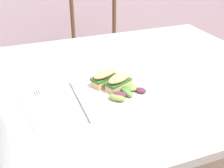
{
  "coord_description": "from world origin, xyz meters",
  "views": [
    {
      "loc": [
        -0.44,
        -0.89,
        1.25
      ],
      "look_at": [
        -0.13,
        -0.06,
        0.76
      ],
      "focal_mm": 44.18,
      "sensor_mm": 36.0,
      "label": 1
    }
  ],
  "objects_px": {
    "plate_lunch": "(116,93)",
    "sandwich_half_front": "(119,82)",
    "chair_wooden_far": "(96,46)",
    "sandwich_half_back": "(105,77)",
    "fork_on_napkin": "(41,101)",
    "dining_table": "(122,98)"
  },
  "relations": [
    {
      "from": "plate_lunch",
      "to": "sandwich_half_front",
      "type": "distance_m",
      "value": 0.04
    },
    {
      "from": "chair_wooden_far",
      "to": "sandwich_half_back",
      "type": "bearing_deg",
      "value": -105.79
    },
    {
      "from": "sandwich_half_front",
      "to": "plate_lunch",
      "type": "bearing_deg",
      "value": -137.98
    },
    {
      "from": "dining_table",
      "to": "plate_lunch",
      "type": "distance_m",
      "value": 0.19
    },
    {
      "from": "plate_lunch",
      "to": "chair_wooden_far",
      "type": "bearing_deg",
      "value": 75.87
    },
    {
      "from": "plate_lunch",
      "to": "sandwich_half_front",
      "type": "height_order",
      "value": "sandwich_half_front"
    },
    {
      "from": "chair_wooden_far",
      "to": "sandwich_half_back",
      "type": "height_order",
      "value": "chair_wooden_far"
    },
    {
      "from": "plate_lunch",
      "to": "sandwich_half_back",
      "type": "relative_size",
      "value": 2.4
    },
    {
      "from": "chair_wooden_far",
      "to": "sandwich_half_front",
      "type": "height_order",
      "value": "chair_wooden_far"
    },
    {
      "from": "plate_lunch",
      "to": "sandwich_half_back",
      "type": "distance_m",
      "value": 0.08
    },
    {
      "from": "chair_wooden_far",
      "to": "sandwich_half_front",
      "type": "xyz_separation_m",
      "value": [
        -0.29,
        -1.19,
        0.33
      ]
    },
    {
      "from": "fork_on_napkin",
      "to": "dining_table",
      "type": "bearing_deg",
      "value": 14.77
    },
    {
      "from": "plate_lunch",
      "to": "fork_on_napkin",
      "type": "distance_m",
      "value": 0.26
    },
    {
      "from": "chair_wooden_far",
      "to": "plate_lunch",
      "type": "xyz_separation_m",
      "value": [
        -0.3,
        -1.21,
        0.3
      ]
    },
    {
      "from": "sandwich_half_back",
      "to": "fork_on_napkin",
      "type": "height_order",
      "value": "sandwich_half_back"
    },
    {
      "from": "dining_table",
      "to": "sandwich_half_back",
      "type": "xyz_separation_m",
      "value": [
        -0.1,
        -0.06,
        0.15
      ]
    },
    {
      "from": "plate_lunch",
      "to": "sandwich_half_front",
      "type": "xyz_separation_m",
      "value": [
        0.02,
        0.02,
        0.03
      ]
    },
    {
      "from": "dining_table",
      "to": "sandwich_half_front",
      "type": "relative_size",
      "value": 11.62
    },
    {
      "from": "chair_wooden_far",
      "to": "sandwich_half_front",
      "type": "bearing_deg",
      "value": -103.48
    },
    {
      "from": "sandwich_half_back",
      "to": "fork_on_napkin",
      "type": "bearing_deg",
      "value": -173.26
    },
    {
      "from": "sandwich_half_front",
      "to": "fork_on_napkin",
      "type": "xyz_separation_m",
      "value": [
        -0.28,
        0.02,
        -0.03
      ]
    },
    {
      "from": "chair_wooden_far",
      "to": "plate_lunch",
      "type": "distance_m",
      "value": 1.28
    }
  ]
}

